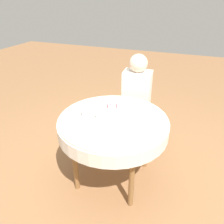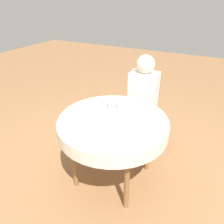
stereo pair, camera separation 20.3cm
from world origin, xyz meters
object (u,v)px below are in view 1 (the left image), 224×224
object	(u,v)px
birthday_cake	(111,112)
drinking_glass	(85,112)
person	(136,92)
chair	(137,104)

from	to	relation	value
birthday_cake	drinking_glass	bearing A→B (deg)	-158.96
drinking_glass	person	bearing A→B (deg)	72.14
chair	birthday_cake	distance (m)	0.89
chair	drinking_glass	size ratio (longest dim) A/B	9.43
chair	person	bearing A→B (deg)	-90.00
birthday_cake	drinking_glass	world-z (taller)	birthday_cake
chair	person	world-z (taller)	person
birthday_cake	drinking_glass	size ratio (longest dim) A/B	2.08
chair	drinking_glass	world-z (taller)	chair
person	drinking_glass	distance (m)	0.88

